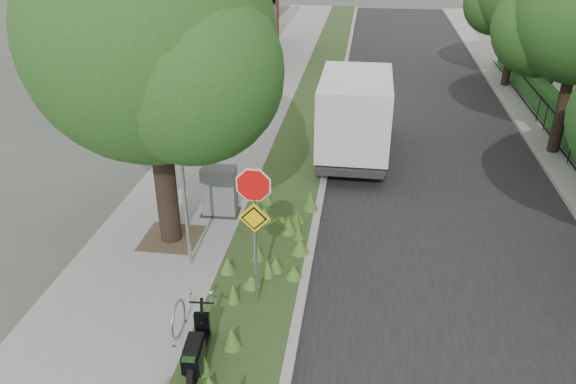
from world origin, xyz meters
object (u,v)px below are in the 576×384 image
(scooter_far, at_px, (196,353))
(box_truck, at_px, (355,111))
(utility_cabinet, at_px, (220,192))
(sign_assembly, at_px, (254,210))

(scooter_far, bearing_deg, box_truck, 76.90)
(utility_cabinet, bearing_deg, sign_assembly, -65.14)
(sign_assembly, xyz_separation_m, utility_cabinet, (-1.69, 3.66, -1.57))
(scooter_far, xyz_separation_m, box_truck, (2.41, 10.35, 1.10))
(scooter_far, xyz_separation_m, utility_cabinet, (-0.99, 5.65, 0.28))
(sign_assembly, relative_size, box_truck, 0.60)
(sign_assembly, distance_m, box_truck, 8.55)
(sign_assembly, height_order, utility_cabinet, sign_assembly)
(sign_assembly, relative_size, utility_cabinet, 2.41)
(scooter_far, height_order, box_truck, box_truck)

